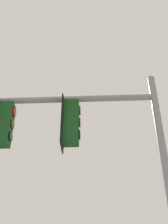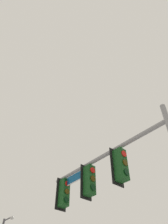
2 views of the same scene
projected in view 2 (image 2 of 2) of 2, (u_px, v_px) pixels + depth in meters
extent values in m
cylinder|color=gray|center=(102.00, 157.00, 8.09)|extent=(5.49, 1.42, 0.15)
cube|color=black|center=(116.00, 167.00, 7.27)|extent=(0.15, 0.51, 1.30)
cube|color=#144719|center=(121.00, 165.00, 7.17)|extent=(0.42, 0.39, 1.10)
cylinder|color=#144719|center=(119.00, 149.00, 7.58)|extent=(0.04, 0.04, 0.12)
cylinder|color=red|center=(124.00, 154.00, 7.28)|extent=(0.08, 0.22, 0.22)
cylinder|color=#392D05|center=(125.00, 163.00, 7.06)|extent=(0.08, 0.22, 0.22)
cylinder|color=black|center=(127.00, 172.00, 6.83)|extent=(0.08, 0.22, 0.22)
cube|color=black|center=(86.00, 182.00, 8.14)|extent=(0.15, 0.51, 1.30)
cube|color=#144719|center=(89.00, 180.00, 8.03)|extent=(0.42, 0.39, 1.10)
cylinder|color=#144719|center=(89.00, 165.00, 8.44)|extent=(0.04, 0.04, 0.12)
cylinder|color=red|center=(93.00, 170.00, 8.14)|extent=(0.08, 0.22, 0.22)
cylinder|color=#392D05|center=(93.00, 179.00, 7.92)|extent=(0.08, 0.22, 0.22)
cylinder|color=black|center=(93.00, 187.00, 7.70)|extent=(0.08, 0.22, 0.22)
cube|color=black|center=(61.00, 194.00, 9.00)|extent=(0.15, 0.51, 1.30)
cube|color=#144719|center=(64.00, 193.00, 8.89)|extent=(0.42, 0.39, 1.10)
cylinder|color=#144719|center=(65.00, 179.00, 9.30)|extent=(0.04, 0.04, 0.12)
cylinder|color=red|center=(67.00, 184.00, 9.00)|extent=(0.08, 0.22, 0.22)
cylinder|color=#392D05|center=(67.00, 191.00, 8.78)|extent=(0.08, 0.22, 0.22)
cylinder|color=black|center=(67.00, 200.00, 8.56)|extent=(0.08, 0.22, 0.22)
cube|color=#0A4C7F|center=(72.00, 179.00, 8.90)|extent=(1.64, 0.42, 0.32)
cube|color=white|center=(72.00, 179.00, 8.90)|extent=(1.70, 0.42, 0.38)
cylinder|color=#4C4C51|center=(8.00, 219.00, 17.47)|extent=(1.44, 0.42, 0.10)
ellipsoid|color=silver|center=(12.00, 218.00, 16.99)|extent=(0.56, 0.28, 0.20)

